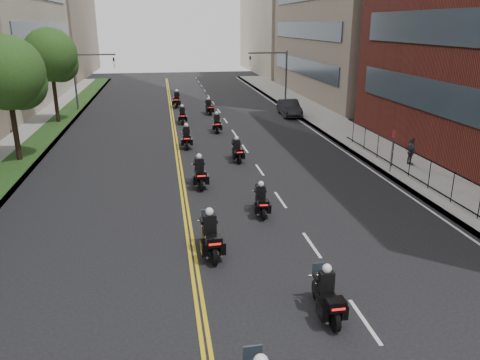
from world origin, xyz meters
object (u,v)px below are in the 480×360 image
object	(u,v)px
motorcycle_5	(237,151)
motorcycle_10	(177,100)
motorcycle_9	(209,108)
motorcycle_3	(261,202)
motorcycle_6	(187,138)
motorcycle_8	(182,116)
motorcycle_4	(200,174)
motorcycle_1	(327,297)
motorcycle_7	(217,124)
motorcycle_2	(211,237)
pedestrian_c	(411,151)
parked_sedan	(289,108)

from	to	relation	value
motorcycle_5	motorcycle_10	size ratio (longest dim) A/B	0.87
motorcycle_9	motorcycle_3	bearing A→B (deg)	-96.58
motorcycle_6	motorcycle_3	bearing A→B (deg)	-76.81
motorcycle_5	motorcycle_8	xyz separation A→B (m)	(-2.80, 12.34, 0.02)
motorcycle_3	motorcycle_10	distance (m)	29.61
motorcycle_4	motorcycle_9	size ratio (longest dim) A/B	1.11
motorcycle_4	motorcycle_5	size ratio (longest dim) A/B	1.12
motorcycle_4	motorcycle_10	world-z (taller)	motorcycle_10
motorcycle_1	motorcycle_7	distance (m)	25.09
motorcycle_1	motorcycle_2	world-z (taller)	motorcycle_2
motorcycle_1	motorcycle_5	size ratio (longest dim) A/B	1.04
motorcycle_5	motorcycle_8	bearing A→B (deg)	100.71
motorcycle_1	motorcycle_10	bearing A→B (deg)	94.34
motorcycle_1	motorcycle_9	xyz separation A→B (m)	(-0.12, 32.89, -0.02)
motorcycle_5	pedestrian_c	bearing A→B (deg)	-18.66
motorcycle_7	motorcycle_10	world-z (taller)	motorcycle_10
motorcycle_1	motorcycle_3	distance (m)	7.94
motorcycle_1	motorcycle_5	xyz separation A→B (m)	(0.00, 16.66, -0.03)
motorcycle_5	motorcycle_1	bearing A→B (deg)	-92.09
motorcycle_1	motorcycle_9	size ratio (longest dim) A/B	1.03
motorcycle_3	motorcycle_6	world-z (taller)	motorcycle_6
motorcycle_4	motorcycle_3	bearing A→B (deg)	-61.49
pedestrian_c	motorcycle_10	bearing A→B (deg)	26.02
motorcycle_4	motorcycle_5	world-z (taller)	motorcycle_4
motorcycle_8	parked_sedan	world-z (taller)	motorcycle_8
motorcycle_8	motorcycle_10	xyz separation A→B (m)	(-0.17, 8.41, 0.07)
motorcycle_10	motorcycle_8	bearing A→B (deg)	-82.04
motorcycle_2	motorcycle_6	world-z (taller)	motorcycle_2
motorcycle_4	motorcycle_8	world-z (taller)	motorcycle_4
motorcycle_4	motorcycle_5	distance (m)	5.19
motorcycle_8	motorcycle_5	bearing A→B (deg)	-76.55
motorcycle_1	pedestrian_c	size ratio (longest dim) A/B	1.36
motorcycle_5	motorcycle_8	world-z (taller)	motorcycle_8
motorcycle_5	motorcycle_9	world-z (taller)	motorcycle_9
motorcycle_4	motorcycle_5	xyz separation A→B (m)	(2.70, 4.43, -0.07)
motorcycle_4	parked_sedan	size ratio (longest dim) A/B	0.53
motorcycle_2	motorcycle_7	distance (m)	20.86
motorcycle_3	motorcycle_8	size ratio (longest dim) A/B	0.95
motorcycle_2	motorcycle_4	world-z (taller)	motorcycle_2
motorcycle_9	pedestrian_c	distance (m)	21.74
motorcycle_8	motorcycle_9	distance (m)	4.72
motorcycle_8	pedestrian_c	world-z (taller)	pedestrian_c
motorcycle_7	parked_sedan	size ratio (longest dim) A/B	0.49
motorcycle_3	motorcycle_4	bearing A→B (deg)	123.38
motorcycle_6	pedestrian_c	size ratio (longest dim) A/B	1.41
motorcycle_6	pedestrian_c	bearing A→B (deg)	-26.58
motorcycle_5	motorcycle_7	size ratio (longest dim) A/B	0.97
motorcycle_6	motorcycle_8	xyz separation A→B (m)	(0.12, 8.43, -0.03)
motorcycle_3	motorcycle_6	bearing A→B (deg)	105.91
motorcycle_10	motorcycle_5	bearing A→B (deg)	-75.03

